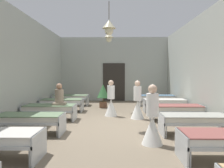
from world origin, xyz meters
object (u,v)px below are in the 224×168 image
Objects in this scene: nurse_far_aisle at (111,103)px; patient_seated_primary at (59,97)px; bed_right_row_2 at (194,119)px; bed_right_row_3 at (176,109)px; bed_left_row_4 at (62,102)px; bed_left_row_5 at (71,97)px; bed_left_row_2 at (30,119)px; nurse_near_aisle at (152,123)px; nurse_mid_aisle at (137,105)px; bed_right_row_4 at (165,102)px; bed_left_row_3 at (50,108)px; potted_plant at (103,93)px; bed_right_row_5 at (157,98)px.

nurse_far_aisle reaches higher than patient_seated_primary.
bed_right_row_2 is 1.90m from bed_right_row_3.
bed_right_row_3 and bed_left_row_4 have the same top height.
bed_right_row_2 and bed_left_row_5 have the same top height.
nurse_far_aisle is (2.26, 2.76, 0.09)m from bed_left_row_2.
patient_seated_primary reaches higher than bed_left_row_4.
patient_seated_primary is at bearing 58.02° from nurse_near_aisle.
patient_seated_primary is at bearing 89.70° from nurse_mid_aisle.
bed_right_row_4 is (4.68, 0.00, 0.00)m from bed_left_row_4.
bed_left_row_3 is 2.38× the size of patient_seated_primary.
bed_right_row_4 is at bearing -46.83° from nurse_mid_aisle.
patient_seated_primary is 0.67× the size of potted_plant.
bed_right_row_4 is 1.28× the size of nurse_far_aisle.
nurse_mid_aisle is (3.29, 2.21, 0.09)m from bed_left_row_2.
potted_plant is (-1.48, 2.76, 0.22)m from nurse_mid_aisle.
bed_left_row_2 is 1.28× the size of nurse_far_aisle.
bed_right_row_3 is at bearing -90.00° from bed_right_row_4.
nurse_far_aisle is (-1.09, 3.63, 0.00)m from nurse_near_aisle.
nurse_near_aisle reaches higher than bed_right_row_4.
bed_left_row_2 is 1.90m from bed_left_row_3.
bed_right_row_5 is at bearing 76.37° from nurse_far_aisle.
bed_left_row_3 is 1.00× the size of bed_left_row_4.
nurse_near_aisle reaches higher than bed_left_row_5.
bed_left_row_2 is at bearing 180.00° from bed_right_row_2.
potted_plant reaches higher than bed_left_row_3.
nurse_near_aisle is at bearing -101.48° from bed_right_row_5.
potted_plant reaches higher than bed_right_row_5.
nurse_far_aisle is (-2.42, -2.94, 0.09)m from bed_right_row_5.
nurse_near_aisle is at bearing -146.81° from bed_right_row_2.
nurse_mid_aisle is at bearing -111.75° from bed_right_row_5.
nurse_near_aisle is at bearing 175.43° from nurse_mid_aisle.
nurse_mid_aisle is (-0.06, 3.08, 0.00)m from nurse_near_aisle.
bed_left_row_4 is at bearing 140.95° from bed_right_row_2.
bed_right_row_5 is (4.68, 3.80, 0.00)m from bed_left_row_3.
potted_plant reaches higher than bed_right_row_4.
bed_right_row_2 is 1.00× the size of bed_right_row_3.
bed_left_row_4 is 1.28× the size of nurse_far_aisle.
bed_left_row_2 is 2.38× the size of patient_seated_primary.
bed_right_row_4 is 2.12m from nurse_mid_aisle.
bed_right_row_3 is 1.00× the size of bed_right_row_5.
nurse_far_aisle is 1.86× the size of patient_seated_primary.
patient_seated_primary is (-1.91, -0.83, 0.34)m from nurse_far_aisle.
bed_right_row_4 is 3.11m from potted_plant.
bed_left_row_5 is at bearing 157.92° from bed_right_row_4.
bed_left_row_5 is at bearing 95.31° from patient_seated_primary.
bed_right_row_5 is at bearing 14.28° from potted_plant.
bed_left_row_4 is (-4.68, 3.80, 0.00)m from bed_right_row_2.
nurse_far_aisle is at bearing 131.29° from bed_right_row_2.
bed_right_row_3 is 5.05m from bed_left_row_4.
patient_seated_primary is (-4.33, 0.03, 0.43)m from bed_right_row_3.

